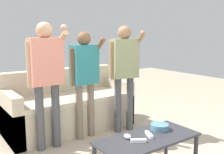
{
  "coord_description": "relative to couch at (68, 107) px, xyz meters",
  "views": [
    {
      "loc": [
        -1.58,
        -1.84,
        1.43
      ],
      "look_at": [
        0.1,
        0.51,
        0.94
      ],
      "focal_mm": 41.71,
      "sensor_mm": 36.0,
      "label": 1
    }
  ],
  "objects": [
    {
      "name": "player_right",
      "position": [
        0.6,
        -0.6,
        0.64
      ],
      "size": [
        0.45,
        0.37,
        1.53
      ],
      "color": "#47474C",
      "rests_on": "ground"
    },
    {
      "name": "coffee_table",
      "position": [
        0.03,
        -1.72,
        0.05
      ],
      "size": [
        1.05,
        0.48,
        0.42
      ],
      "color": "#2D2D33",
      "rests_on": "ground"
    },
    {
      "name": "game_remote_wand_near",
      "position": [
        -0.13,
        -1.75,
        0.12
      ],
      "size": [
        0.14,
        0.11,
        0.03
      ],
      "color": "white",
      "rests_on": "coffee_table"
    },
    {
      "name": "snack_bowl",
      "position": [
        0.27,
        -1.64,
        0.13
      ],
      "size": [
        0.19,
        0.19,
        0.06
      ],
      "primitive_type": "cylinder",
      "color": "teal",
      "rests_on": "coffee_table"
    },
    {
      "name": "game_remote_nunchuk",
      "position": [
        -0.16,
        -1.63,
        0.12
      ],
      "size": [
        0.06,
        0.09,
        0.05
      ],
      "color": "white",
      "rests_on": "coffee_table"
    },
    {
      "name": "player_left",
      "position": [
        -0.52,
        -0.52,
        0.66
      ],
      "size": [
        0.46,
        0.31,
        1.56
      ],
      "color": "#47474C",
      "rests_on": "ground"
    },
    {
      "name": "player_center",
      "position": [
        0.03,
        -0.48,
        0.59
      ],
      "size": [
        0.44,
        0.3,
        1.45
      ],
      "color": "#756656",
      "rests_on": "ground"
    },
    {
      "name": "couch",
      "position": [
        0.0,
        0.0,
        0.0
      ],
      "size": [
        1.85,
        0.84,
        0.88
      ],
      "color": "#B7A88E",
      "rests_on": "ground"
    },
    {
      "name": "game_remote_wand_far",
      "position": [
        0.05,
        -1.71,
        0.12
      ],
      "size": [
        0.09,
        0.15,
        0.03
      ],
      "color": "white",
      "rests_on": "coffee_table"
    }
  ]
}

